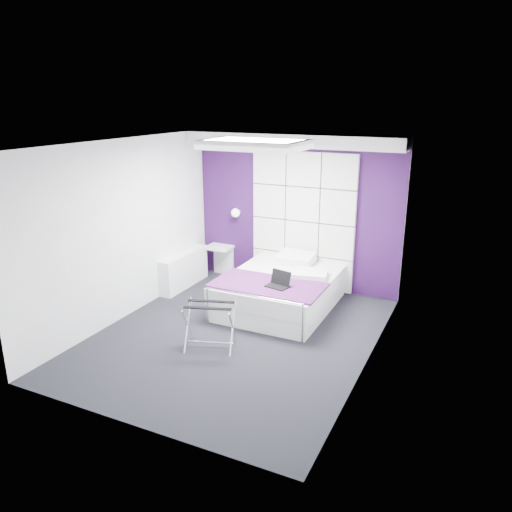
{
  "coord_description": "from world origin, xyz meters",
  "views": [
    {
      "loc": [
        2.92,
        -5.51,
        3.13
      ],
      "look_at": [
        0.14,
        0.35,
        1.07
      ],
      "focal_mm": 35.0,
      "sensor_mm": 36.0,
      "label": 1
    }
  ],
  "objects_px": {
    "bed": "(280,290)",
    "nightstand": "(220,247)",
    "wall_lamp": "(237,212)",
    "radiator": "(184,270)",
    "luggage_rack": "(210,326)",
    "laptop": "(279,282)"
  },
  "relations": [
    {
      "from": "bed",
      "to": "nightstand",
      "type": "distance_m",
      "value": 1.79
    },
    {
      "from": "wall_lamp",
      "to": "radiator",
      "type": "xyz_separation_m",
      "value": [
        -0.64,
        -0.76,
        -0.92
      ]
    },
    {
      "from": "wall_lamp",
      "to": "luggage_rack",
      "type": "height_order",
      "value": "wall_lamp"
    },
    {
      "from": "radiator",
      "to": "luggage_rack",
      "type": "bearing_deg",
      "value": -48.42
    },
    {
      "from": "radiator",
      "to": "bed",
      "type": "relative_size",
      "value": 0.62
    },
    {
      "from": "wall_lamp",
      "to": "nightstand",
      "type": "distance_m",
      "value": 0.75
    },
    {
      "from": "radiator",
      "to": "nightstand",
      "type": "xyz_separation_m",
      "value": [
        0.31,
        0.72,
        0.25
      ]
    },
    {
      "from": "bed",
      "to": "nightstand",
      "type": "relative_size",
      "value": 4.33
    },
    {
      "from": "nightstand",
      "to": "wall_lamp",
      "type": "bearing_deg",
      "value": 6.83
    },
    {
      "from": "radiator",
      "to": "wall_lamp",
      "type": "bearing_deg",
      "value": 49.9
    },
    {
      "from": "radiator",
      "to": "laptop",
      "type": "xyz_separation_m",
      "value": [
        2.03,
        -0.62,
        0.3
      ]
    },
    {
      "from": "bed",
      "to": "nightstand",
      "type": "bearing_deg",
      "value": 151.21
    },
    {
      "from": "wall_lamp",
      "to": "luggage_rack",
      "type": "bearing_deg",
      "value": -70.19
    },
    {
      "from": "luggage_rack",
      "to": "wall_lamp",
      "type": "bearing_deg",
      "value": 91.82
    },
    {
      "from": "wall_lamp",
      "to": "bed",
      "type": "bearing_deg",
      "value": -36.22
    },
    {
      "from": "luggage_rack",
      "to": "laptop",
      "type": "distance_m",
      "value": 1.26
    },
    {
      "from": "luggage_rack",
      "to": "laptop",
      "type": "xyz_separation_m",
      "value": [
        0.49,
        1.12,
        0.3
      ]
    },
    {
      "from": "nightstand",
      "to": "radiator",
      "type": "bearing_deg",
      "value": -113.02
    },
    {
      "from": "nightstand",
      "to": "luggage_rack",
      "type": "xyz_separation_m",
      "value": [
        1.23,
        -2.45,
        -0.25
      ]
    },
    {
      "from": "radiator",
      "to": "laptop",
      "type": "distance_m",
      "value": 2.14
    },
    {
      "from": "nightstand",
      "to": "laptop",
      "type": "height_order",
      "value": "laptop"
    },
    {
      "from": "nightstand",
      "to": "laptop",
      "type": "relative_size",
      "value": 1.41
    }
  ]
}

